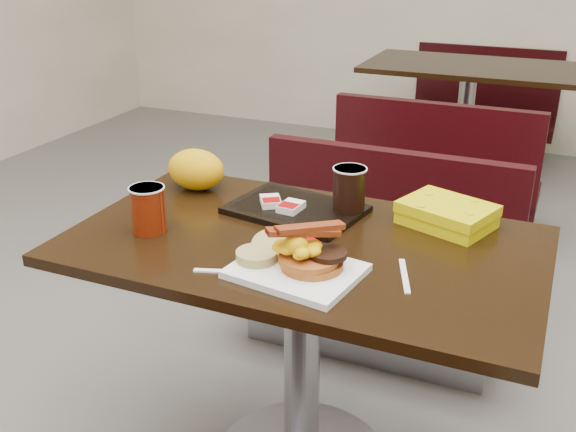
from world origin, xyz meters
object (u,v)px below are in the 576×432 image
at_px(fork, 216,271).
at_px(tray, 296,209).
at_px(clamshell, 447,214).
at_px(table_near, 302,362).
at_px(coffee_cup_near, 148,209).
at_px(table_far, 464,127).
at_px(hashbrown_sleeve_right, 291,207).
at_px(knife, 405,276).
at_px(pancake_stack, 312,261).
at_px(hashbrown_sleeve_left, 271,201).
at_px(bench_near_n, 374,261).
at_px(bench_far_s, 440,164).
at_px(coffee_cup_far, 349,189).
at_px(bench_far_n, 481,104).
at_px(platter, 296,271).
at_px(paper_bag, 196,169).

distance_m(fork, tray, 0.40).
relative_size(fork, clamshell, 0.63).
relative_size(table_near, coffee_cup_near, 9.77).
bearing_deg(table_far, hashbrown_sleeve_right, -92.13).
relative_size(knife, hashbrown_sleeve_right, 2.16).
height_order(pancake_stack, clamshell, clamshell).
xyz_separation_m(pancake_stack, hashbrown_sleeve_left, (-0.24, 0.31, -0.01)).
relative_size(hashbrown_sleeve_left, hashbrown_sleeve_right, 0.98).
bearing_deg(bench_near_n, hashbrown_sleeve_right, -99.19).
bearing_deg(bench_far_s, coffee_cup_far, -88.22).
distance_m(bench_near_n, table_far, 1.90).
relative_size(bench_far_n, platter, 3.54).
relative_size(knife, tray, 0.46).
distance_m(table_near, coffee_cup_far, 0.50).
distance_m(table_near, coffee_cup_near, 0.60).
height_order(table_far, hashbrown_sleeve_right, hashbrown_sleeve_right).
height_order(bench_far_n, hashbrown_sleeve_right, hashbrown_sleeve_right).
distance_m(pancake_stack, knife, 0.21).
distance_m(table_near, hashbrown_sleeve_left, 0.46).
height_order(coffee_cup_near, clamshell, coffee_cup_near).
bearing_deg(paper_bag, bench_far_n, 81.93).
xyz_separation_m(table_near, bench_far_s, (0.00, 1.90, -0.02)).
bearing_deg(tray, bench_far_s, 96.78).
bearing_deg(tray, hashbrown_sleeve_left, -158.93).
relative_size(bench_near_n, pancake_stack, 6.87).
height_order(coffee_cup_near, hashbrown_sleeve_right, coffee_cup_near).
height_order(pancake_stack, fork, pancake_stack).
height_order(fork, clamshell, clamshell).
xyz_separation_m(hashbrown_sleeve_right, clamshell, (0.41, 0.11, 0.00)).
distance_m(bench_far_n, tray, 3.16).
height_order(coffee_cup_near, coffee_cup_far, coffee_cup_far).
bearing_deg(knife, bench_far_n, 165.80).
xyz_separation_m(platter, tray, (-0.14, 0.34, 0.00)).
bearing_deg(platter, bench_far_n, 99.43).
relative_size(table_near, paper_bag, 6.68).
distance_m(coffee_cup_near, coffee_cup_far, 0.54).
distance_m(table_near, knife, 0.48).
bearing_deg(clamshell, bench_near_n, 144.51).
distance_m(knife, hashbrown_sleeve_left, 0.50).
height_order(table_near, fork, fork).
bearing_deg(tray, coffee_cup_near, -128.87).
relative_size(bench_far_n, coffee_cup_far, 8.27).
bearing_deg(paper_bag, bench_far_s, 75.46).
bearing_deg(hashbrown_sleeve_right, table_near, -50.29).
distance_m(platter, coffee_cup_near, 0.46).
relative_size(table_near, clamshell, 5.24).
bearing_deg(tray, fork, -85.02).
height_order(hashbrown_sleeve_right, paper_bag, paper_bag).
bearing_deg(pancake_stack, coffee_cup_near, 173.89).
relative_size(bench_far_s, clamshell, 4.37).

